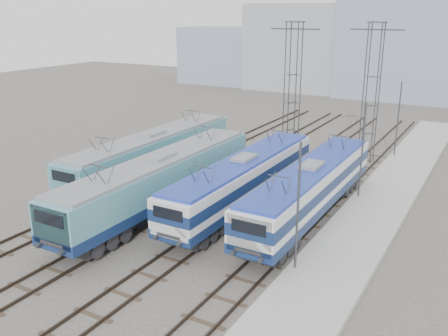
% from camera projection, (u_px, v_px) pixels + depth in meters
% --- Properties ---
extents(ground, '(160.00, 160.00, 0.00)m').
position_uv_depth(ground, '(139.00, 250.00, 28.16)').
color(ground, '#514C47').
extents(platform, '(4.00, 70.00, 0.30)m').
position_uv_depth(platform, '(357.00, 234.00, 29.91)').
color(platform, '#9E9E99').
rests_on(platform, ground).
extents(locomotive_far_left, '(2.90, 18.31, 3.45)m').
position_uv_depth(locomotive_far_left, '(151.00, 153.00, 38.97)').
color(locomotive_far_left, navy).
rests_on(locomotive_far_left, ground).
extents(locomotive_center_left, '(2.95, 18.63, 3.51)m').
position_uv_depth(locomotive_center_left, '(159.00, 180.00, 32.67)').
color(locomotive_center_left, navy).
rests_on(locomotive_center_left, ground).
extents(locomotive_center_right, '(2.73, 17.28, 3.25)m').
position_uv_depth(locomotive_center_right, '(243.00, 179.00, 33.28)').
color(locomotive_center_right, navy).
rests_on(locomotive_center_right, ground).
extents(locomotive_far_right, '(2.75, 17.41, 3.27)m').
position_uv_depth(locomotive_far_right, '(310.00, 187.00, 31.60)').
color(locomotive_far_right, navy).
rests_on(locomotive_far_right, ground).
extents(catenary_tower_west, '(4.50, 1.20, 12.00)m').
position_uv_depth(catenary_tower_west, '(292.00, 84.00, 44.36)').
color(catenary_tower_west, '#3F4247').
rests_on(catenary_tower_west, ground).
extents(catenary_tower_east, '(4.50, 1.20, 12.00)m').
position_uv_depth(catenary_tower_east, '(372.00, 87.00, 42.94)').
color(catenary_tower_east, '#3F4247').
rests_on(catenary_tower_east, ground).
extents(mast_front, '(0.12, 0.12, 7.00)m').
position_uv_depth(mast_front, '(298.00, 210.00, 24.69)').
color(mast_front, '#3F4247').
rests_on(mast_front, ground).
extents(mast_mid, '(0.12, 0.12, 7.00)m').
position_uv_depth(mast_mid, '(362.00, 153.00, 34.62)').
color(mast_mid, '#3F4247').
rests_on(mast_mid, ground).
extents(mast_rear, '(0.12, 0.12, 7.00)m').
position_uv_depth(mast_rear, '(398.00, 121.00, 44.55)').
color(mast_rear, '#3F4247').
rests_on(mast_rear, ground).
extents(building_west, '(18.00, 12.00, 14.00)m').
position_uv_depth(building_west, '(306.00, 47.00, 83.98)').
color(building_west, '#8F969F').
rests_on(building_west, ground).
extents(building_center, '(22.00, 14.00, 18.00)m').
position_uv_depth(building_center, '(420.00, 38.00, 74.87)').
color(building_center, '#838DA4').
rests_on(building_center, ground).
extents(building_far_west, '(14.00, 10.00, 10.00)m').
position_uv_depth(building_far_west, '(223.00, 55.00, 92.15)').
color(building_far_west, '#838DA4').
rests_on(building_far_west, ground).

